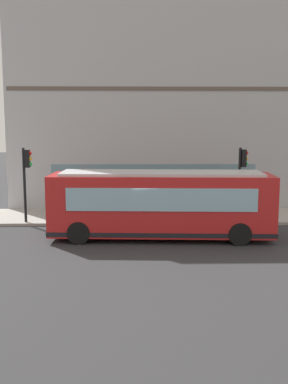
# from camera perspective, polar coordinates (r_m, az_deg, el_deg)

# --- Properties ---
(ground) EXTENTS (120.00, 120.00, 0.00)m
(ground) POSITION_cam_1_polar(r_m,az_deg,el_deg) (21.55, 1.94, -5.67)
(ground) COLOR #2D2D30
(sidewalk_curb) EXTENTS (4.08, 40.00, 0.15)m
(sidewalk_curb) POSITION_cam_1_polar(r_m,az_deg,el_deg) (26.05, 1.37, -2.98)
(sidewalk_curb) COLOR #9E9991
(sidewalk_curb) RESTS_ON ground
(building_corner) EXTENTS (7.55, 17.30, 13.04)m
(building_corner) POSITION_cam_1_polar(r_m,az_deg,el_deg) (31.32, 0.91, 10.82)
(building_corner) COLOR #A8A8AD
(building_corner) RESTS_ON ground
(city_bus_nearside) EXTENTS (3.08, 10.16, 3.07)m
(city_bus_nearside) POSITION_cam_1_polar(r_m,az_deg,el_deg) (21.27, 2.06, -1.57)
(city_bus_nearside) COLOR red
(city_bus_nearside) RESTS_ON ground
(traffic_light_near_corner) EXTENTS (0.32, 0.49, 3.83)m
(traffic_light_near_corner) POSITION_cam_1_polar(r_m,az_deg,el_deg) (24.71, 11.87, 2.64)
(traffic_light_near_corner) COLOR black
(traffic_light_near_corner) RESTS_ON sidewalk_curb
(traffic_light_down_block) EXTENTS (0.32, 0.49, 3.84)m
(traffic_light_down_block) POSITION_cam_1_polar(r_m,az_deg,el_deg) (24.58, -14.14, 2.55)
(traffic_light_down_block) COLOR black
(traffic_light_down_block) RESTS_ON sidewalk_curb
(fire_hydrant) EXTENTS (0.35, 0.35, 0.74)m
(fire_hydrant) POSITION_cam_1_polar(r_m,az_deg,el_deg) (26.56, 1.53, -1.80)
(fire_hydrant) COLOR yellow
(fire_hydrant) RESTS_ON sidewalk_curb
(pedestrian_near_building_entrance) EXTENTS (0.32, 0.32, 1.59)m
(pedestrian_near_building_entrance) POSITION_cam_1_polar(r_m,az_deg,el_deg) (26.30, 7.80, -0.77)
(pedestrian_near_building_entrance) COLOR black
(pedestrian_near_building_entrance) RESTS_ON sidewalk_curb
(pedestrian_walking_along_curb) EXTENTS (0.32, 0.32, 1.65)m
(pedestrian_walking_along_curb) POSITION_cam_1_polar(r_m,az_deg,el_deg) (25.94, -8.23, -0.82)
(pedestrian_walking_along_curb) COLOR #B23338
(pedestrian_walking_along_curb) RESTS_ON sidewalk_curb
(newspaper_vending_box) EXTENTS (0.44, 0.42, 0.90)m
(newspaper_vending_box) POSITION_cam_1_polar(r_m,az_deg,el_deg) (26.77, 4.78, -1.54)
(newspaper_vending_box) COLOR #BF3F19
(newspaper_vending_box) RESTS_ON sidewalk_curb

